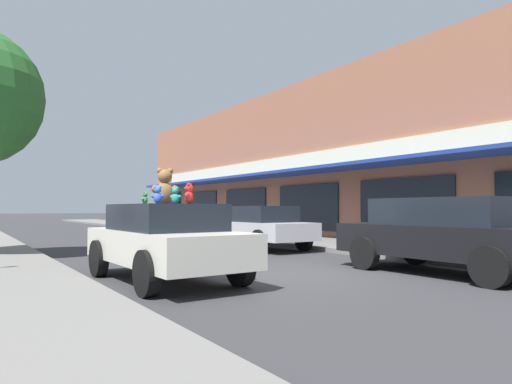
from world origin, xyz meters
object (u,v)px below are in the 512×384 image
Objects in this scene: teddy_bear_giant at (165,187)px; teddy_bear_red at (189,194)px; plush_art_car at (165,239)px; teddy_bear_blue at (158,195)px; teddy_bear_black at (177,196)px; parked_car_far_left at (446,233)px; teddy_bear_green at (145,198)px; parked_car_far_center at (258,225)px; teddy_bear_teal at (175,196)px.

teddy_bear_giant is 1.11m from teddy_bear_red.
teddy_bear_blue is (-0.49, -0.88, 0.79)m from plush_art_car.
teddy_bear_blue is at bearing -120.28° from plush_art_car.
teddy_bear_blue is at bearing 83.91° from teddy_bear_giant.
teddy_bear_black is 5.55m from parked_car_far_left.
teddy_bear_giant is 1.11m from teddy_bear_blue.
plush_art_car is 17.18× the size of teddy_bear_green.
teddy_bear_black reaches higher than teddy_bear_blue.
teddy_bear_red is (-0.01, -1.10, -0.16)m from teddy_bear_giant.
teddy_bear_blue is 0.51m from teddy_bear_red.
teddy_bear_red is (0.01, -1.02, 0.82)m from plush_art_car.
teddy_bear_giant is at bearing -0.48° from teddy_bear_black.
parked_car_far_left reaches higher than plush_art_car.
plush_art_car is 6.06× the size of teddy_bear_giant.
plush_art_car is 0.93m from teddy_bear_green.
teddy_bear_giant is 6.96m from parked_car_far_center.
teddy_bear_green is 1.39m from teddy_bear_blue.
teddy_bear_black reaches higher than parked_car_far_center.
teddy_bear_giant is 0.15× the size of parked_car_far_left.
teddy_bear_teal is 7.41m from parked_car_far_center.
teddy_bear_green reaches higher than parked_car_far_center.
teddy_bear_teal is at bearing -94.92° from plush_art_car.
parked_car_far_left is (5.15, -2.31, 0.07)m from plush_art_car.
teddy_bear_green is 0.70× the size of teddy_bear_black.
teddy_bear_red reaches higher than parked_car_far_center.
teddy_bear_teal is 5.52m from parked_car_far_left.
teddy_bear_teal reaches higher than teddy_bear_green.
teddy_bear_green is at bearing -32.96° from teddy_bear_black.
teddy_bear_giant is 0.15× the size of parked_car_far_center.
teddy_bear_red reaches higher than teddy_bear_blue.
teddy_bear_blue is at bearing 88.14° from teddy_bear_teal.
teddy_bear_green is (-0.24, 0.40, -0.21)m from teddy_bear_giant.
parked_car_far_left is at bearing 116.81° from teddy_bear_red.
teddy_bear_red is at bearing -132.04° from parked_car_far_center.
teddy_bear_black is 6.11m from parked_car_far_center.
teddy_bear_red reaches higher than plush_art_car.
teddy_bear_teal is at bearing -133.72° from teddy_bear_red.
plush_art_car is 11.95× the size of teddy_bear_black.
plush_art_car is 0.93× the size of parked_car_far_center.
teddy_bear_black is (0.54, 0.65, -0.16)m from teddy_bear_giant.
teddy_bear_blue is at bearing 44.58° from teddy_bear_green.
teddy_bear_blue is (-0.45, -0.33, -0.00)m from teddy_bear_teal.
teddy_bear_black is (0.78, 0.25, 0.05)m from teddy_bear_green.
teddy_bear_red is at bearing 21.60° from teddy_bear_black.
teddy_bear_giant is 1.97× the size of teddy_bear_black.
teddy_bear_black is at bearing -156.63° from teddy_bear_red.
teddy_bear_black is at bearing 146.48° from parked_car_far_left.
teddy_bear_giant is at bearing -138.08° from parked_car_far_center.
plush_art_car is at bearing -137.73° from parked_car_far_center.
teddy_bear_green is at bearing 113.07° from plush_art_car.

